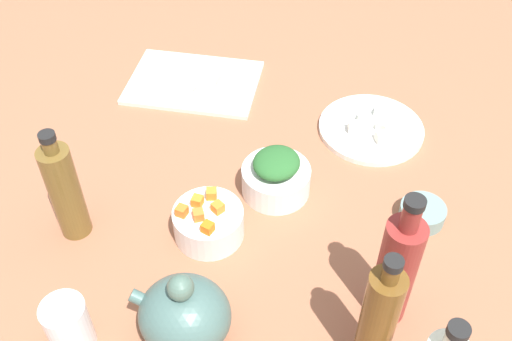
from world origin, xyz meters
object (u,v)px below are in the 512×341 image
(bowl_greens, at_px, (276,180))
(teapot, at_px, (184,314))
(plate_tofu, at_px, (371,129))
(drinking_glass_0, at_px, (68,325))
(cutting_board, at_px, (194,83))
(bottle_0, at_px, (65,191))
(bowl_small_side, at_px, (422,211))
(bowl_carrots, at_px, (209,223))
(bottle_1, at_px, (396,269))
(bottle_3, at_px, (378,322))

(bowl_greens, xyz_separation_m, teapot, (0.06, 0.33, 0.03))
(plate_tofu, distance_m, drinking_glass_0, 0.72)
(cutting_board, relative_size, bottle_0, 1.28)
(bowl_small_side, distance_m, teapot, 0.47)
(cutting_board, distance_m, teapot, 0.65)
(plate_tofu, distance_m, bowl_greens, 0.27)
(bowl_greens, xyz_separation_m, bowl_carrots, (0.09, 0.13, 0.00))
(bowl_greens, distance_m, bottle_1, 0.32)
(bowl_greens, height_order, drinking_glass_0, drinking_glass_0)
(bowl_greens, relative_size, bottle_0, 0.57)
(bottle_3, bearing_deg, bowl_small_side, -101.44)
(bowl_greens, height_order, bottle_1, bottle_1)
(bottle_1, bearing_deg, teapot, 22.24)
(bowl_greens, distance_m, bottle_3, 0.38)
(bowl_carrots, bearing_deg, bottle_0, 11.59)
(bottle_3, distance_m, drinking_glass_0, 0.45)
(plate_tofu, bearing_deg, teapot, 68.11)
(plate_tofu, xyz_separation_m, teapot, (0.22, 0.55, 0.05))
(plate_tofu, relative_size, drinking_glass_0, 2.36)
(bowl_small_side, distance_m, bottle_3, 0.33)
(bowl_greens, distance_m, bowl_small_side, 0.27)
(bottle_3, bearing_deg, bottle_1, -100.43)
(bowl_carrots, distance_m, bottle_0, 0.25)
(bowl_greens, relative_size, teapot, 0.83)
(teapot, bearing_deg, bowl_carrots, -82.34)
(bowl_small_side, bearing_deg, bottle_1, 78.10)
(bowl_carrots, bearing_deg, teapot, 97.66)
(bowl_greens, xyz_separation_m, bottle_3, (-0.21, 0.31, 0.08))
(bottle_0, distance_m, bottle_3, 0.55)
(plate_tofu, xyz_separation_m, bottle_3, (-0.05, 0.53, 0.10))
(plate_tofu, xyz_separation_m, bowl_small_side, (-0.12, 0.22, 0.01))
(bowl_small_side, xyz_separation_m, drinking_glass_0, (0.50, 0.38, 0.03))
(cutting_board, xyz_separation_m, plate_tofu, (-0.41, 0.06, 0.00))
(bowl_small_side, bearing_deg, bowl_greens, -0.20)
(drinking_glass_0, bearing_deg, bottle_3, -170.01)
(bottle_0, bearing_deg, teapot, 149.76)
(bowl_small_side, bearing_deg, bowl_carrots, 19.84)
(bottle_1, bearing_deg, bowl_greens, -42.98)
(bottle_1, bearing_deg, bowl_carrots, -14.14)
(bowl_greens, distance_m, drinking_glass_0, 0.45)
(bowl_greens, bearing_deg, bottle_3, 124.37)
(bottle_1, bearing_deg, drinking_glass_0, 20.72)
(plate_tofu, relative_size, bowl_greens, 1.70)
(bowl_carrots, relative_size, bottle_3, 0.49)
(bowl_carrots, xyz_separation_m, bowl_small_side, (-0.36, -0.13, -0.01))
(bowl_greens, bearing_deg, plate_tofu, -125.77)
(teapot, distance_m, bottle_1, 0.32)
(bowl_carrots, xyz_separation_m, drinking_glass_0, (0.14, 0.25, 0.02))
(cutting_board, distance_m, drinking_glass_0, 0.67)
(plate_tofu, height_order, bowl_small_side, bowl_small_side)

